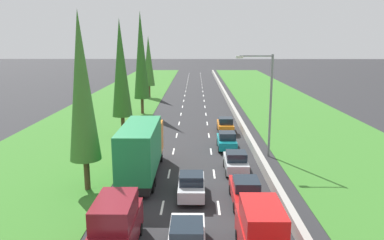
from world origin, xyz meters
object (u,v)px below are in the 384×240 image
(silver_hatchback_centre_lane, at_px, (191,185))
(poplar_tree_fourth, at_px, (141,56))
(poplar_tree_second, at_px, (82,87))
(poplar_tree_fifth, at_px, (149,61))
(silver_hatchback_right_lane, at_px, (236,162))
(poplar_tree_third, at_px, (121,68))
(red_sedan_right_lane, at_px, (246,191))
(teal_hatchback_right_lane, at_px, (227,141))
(red_van_right_lane_second, at_px, (261,232))
(street_light_mast, at_px, (267,98))
(orange_hatchback_right_lane, at_px, (225,125))
(maroon_van_left_lane, at_px, (116,225))
(white_sedan_centre_lane, at_px, (187,239))
(green_box_truck_left_lane, at_px, (142,149))

(silver_hatchback_centre_lane, height_order, poplar_tree_fourth, poplar_tree_fourth)
(poplar_tree_second, relative_size, poplar_tree_fifth, 1.11)
(silver_hatchback_right_lane, distance_m, poplar_tree_third, 17.05)
(red_sedan_right_lane, distance_m, teal_hatchback_right_lane, 12.10)
(red_van_right_lane_second, relative_size, silver_hatchback_centre_lane, 1.26)
(silver_hatchback_right_lane, xyz_separation_m, teal_hatchback_right_lane, (-0.19, 6.39, 0.00))
(red_sedan_right_lane, relative_size, teal_hatchback_right_lane, 1.15)
(poplar_tree_fourth, xyz_separation_m, poplar_tree_fifth, (-0.84, 15.05, -1.59))
(poplar_tree_fourth, distance_m, street_light_mast, 24.23)
(orange_hatchback_right_lane, relative_size, poplar_tree_second, 0.32)
(poplar_tree_second, xyz_separation_m, poplar_tree_fifth, (-0.88, 42.63, -0.60))
(red_van_right_lane_second, bearing_deg, maroon_van_left_lane, 174.83)
(silver_hatchback_centre_lane, distance_m, poplar_tree_third, 19.00)
(street_light_mast, bearing_deg, poplar_tree_fifth, 112.62)
(red_sedan_right_lane, xyz_separation_m, poplar_tree_fourth, (-10.69, 29.70, 7.29))
(orange_hatchback_right_lane, xyz_separation_m, poplar_tree_fourth, (-10.84, 10.93, 7.26))
(poplar_tree_second, bearing_deg, red_sedan_right_lane, -11.26)
(poplar_tree_third, bearing_deg, poplar_tree_fourth, 88.53)
(red_van_right_lane_second, distance_m, silver_hatchback_centre_lane, 7.90)
(silver_hatchback_right_lane, bearing_deg, poplar_tree_third, 134.02)
(silver_hatchback_right_lane, relative_size, maroon_van_left_lane, 0.80)
(teal_hatchback_right_lane, distance_m, street_light_mast, 5.87)
(red_van_right_lane_second, distance_m, white_sedan_centre_lane, 3.54)
(teal_hatchback_right_lane, distance_m, maroon_van_left_lane, 19.02)
(green_box_truck_left_lane, distance_m, street_light_mast, 11.85)
(silver_hatchback_centre_lane, height_order, green_box_truck_left_lane, green_box_truck_left_lane)
(silver_hatchback_right_lane, height_order, orange_hatchback_right_lane, same)
(red_sedan_right_lane, xyz_separation_m, maroon_van_left_lane, (-7.01, -5.67, 0.59))
(silver_hatchback_right_lane, distance_m, street_light_mast, 6.79)
(white_sedan_centre_lane, xyz_separation_m, street_light_mast, (6.57, 15.77, 4.42))
(orange_hatchback_right_lane, relative_size, street_light_mast, 0.43)
(silver_hatchback_centre_lane, distance_m, poplar_tree_second, 9.65)
(orange_hatchback_right_lane, bearing_deg, green_box_truck_left_lane, -117.64)
(green_box_truck_left_lane, xyz_separation_m, poplar_tree_fifth, (-4.32, 40.05, 4.33))
(poplar_tree_fifth, bearing_deg, orange_hatchback_right_lane, -65.77)
(white_sedan_centre_lane, relative_size, teal_hatchback_right_lane, 1.15)
(white_sedan_centre_lane, relative_size, poplar_tree_third, 0.36)
(white_sedan_centre_lane, height_order, red_sedan_right_lane, same)
(silver_hatchback_centre_lane, relative_size, maroon_van_left_lane, 0.80)
(poplar_tree_fourth, bearing_deg, teal_hatchback_right_lane, -59.28)
(white_sedan_centre_lane, height_order, poplar_tree_fifth, poplar_tree_fifth)
(green_box_truck_left_lane, distance_m, poplar_tree_second, 6.54)
(white_sedan_centre_lane, xyz_separation_m, poplar_tree_third, (-7.43, 22.93, 6.45))
(red_van_right_lane_second, distance_m, poplar_tree_fifth, 52.55)
(red_van_right_lane_second, relative_size, orange_hatchback_right_lane, 1.26)
(maroon_van_left_lane, bearing_deg, street_light_mast, 57.31)
(red_van_right_lane_second, xyz_separation_m, maroon_van_left_lane, (-6.88, 0.62, 0.00))
(teal_hatchback_right_lane, bearing_deg, red_sedan_right_lane, -88.92)
(orange_hatchback_right_lane, relative_size, poplar_tree_third, 0.31)
(teal_hatchback_right_lane, height_order, street_light_mast, street_light_mast)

